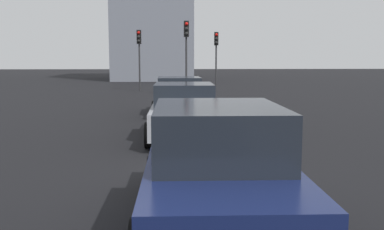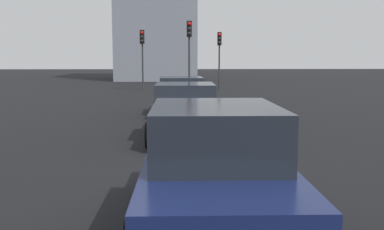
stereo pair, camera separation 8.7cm
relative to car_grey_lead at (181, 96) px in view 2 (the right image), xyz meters
The scene contains 7 objects.
ground_plane 10.02m from the car_grey_lead, behind, with size 160.00×160.00×0.20m, color black.
car_grey_lead is the anchor object (origin of this frame).
car_silver_second 5.43m from the car_grey_lead, behind, with size 4.19×2.03×1.53m.
car_navy_third 11.96m from the car_grey_lead, behind, with size 4.57×2.01×1.64m.
traffic_light_near_left 8.63m from the car_grey_lead, ahead, with size 0.32×0.29×4.29m.
traffic_light_near_right 12.80m from the car_grey_lead, 10.69° to the left, with size 0.32×0.30×4.02m.
traffic_light_far_left 13.91m from the car_grey_lead, 12.08° to the right, with size 0.32×0.29×3.95m.
Camera 2 is at (-7.58, 0.36, 2.22)m, focal length 41.94 mm.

